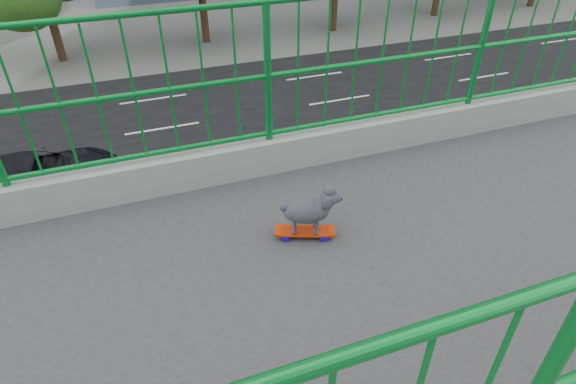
# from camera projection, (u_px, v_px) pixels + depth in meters

# --- Properties ---
(road) EXTENTS (18.00, 90.00, 0.02)m
(road) POSITION_uv_depth(u_px,v_px,m) (174.00, 166.00, 17.07)
(road) COLOR black
(road) RESTS_ON ground
(railing) EXTENTS (3.00, 24.00, 1.42)m
(railing) POSITION_uv_depth(u_px,v_px,m) (339.00, 254.00, 2.95)
(railing) COLOR gray
(railing) RESTS_ON footbridge
(skateboard) EXTENTS (0.27, 0.44, 0.06)m
(skateboard) POSITION_uv_depth(u_px,v_px,m) (305.00, 232.00, 3.39)
(skateboard) COLOR red
(skateboard) RESTS_ON footbridge
(poodle) EXTENTS (0.27, 0.41, 0.36)m
(poodle) POSITION_uv_depth(u_px,v_px,m) (309.00, 209.00, 3.27)
(poodle) COLOR #343137
(poodle) RESTS_ON skateboard
(car_1) EXTENTS (1.59, 4.57, 1.51)m
(car_1) POSITION_uv_depth(u_px,v_px,m) (126.00, 225.00, 13.23)
(car_1) COLOR #9D9DA2
(car_1) RESTS_ON ground
(car_2) EXTENTS (2.63, 5.71, 1.59)m
(car_2) POSITION_uv_depth(u_px,v_px,m) (32.00, 181.00, 14.92)
(car_2) COLOR black
(car_2) RESTS_ON ground
(car_5) EXTENTS (1.45, 4.17, 1.37)m
(car_5) POSITION_uv_depth(u_px,v_px,m) (471.00, 223.00, 13.39)
(car_5) COLOR #9D9DA2
(car_5) RESTS_ON ground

